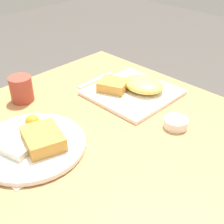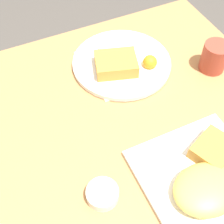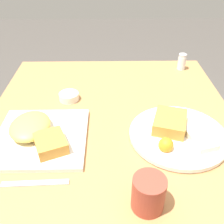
{
  "view_description": "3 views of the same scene",
  "coord_description": "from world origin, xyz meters",
  "px_view_note": "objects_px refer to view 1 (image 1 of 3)",
  "views": [
    {
      "loc": [
        -0.54,
        0.53,
        1.32
      ],
      "look_at": [
        0.02,
        -0.03,
        0.82
      ],
      "focal_mm": 50.0,
      "sensor_mm": 36.0,
      "label": 1
    },
    {
      "loc": [
        -0.23,
        -0.43,
        1.45
      ],
      "look_at": [
        -0.02,
        0.01,
        0.82
      ],
      "focal_mm": 50.0,
      "sensor_mm": 36.0,
      "label": 2
    },
    {
      "loc": [
        0.73,
        -0.01,
        1.31
      ],
      "look_at": [
        0.04,
        0.0,
        0.82
      ],
      "focal_mm": 42.0,
      "sensor_mm": 36.0,
      "label": 3
    }
  ],
  "objects_px": {
    "sauce_ramekin": "(176,123)",
    "butter_knife": "(95,80)",
    "plate_square_near": "(134,88)",
    "plate_oval_far": "(32,142)",
    "coffee_mug": "(21,89)"
  },
  "relations": [
    {
      "from": "plate_oval_far",
      "to": "butter_knife",
      "type": "relative_size",
      "value": 1.74
    },
    {
      "from": "plate_square_near",
      "to": "sauce_ramekin",
      "type": "distance_m",
      "value": 0.24
    },
    {
      "from": "butter_knife",
      "to": "sauce_ramekin",
      "type": "bearing_deg",
      "value": 82.13
    },
    {
      "from": "plate_square_near",
      "to": "plate_oval_far",
      "type": "height_order",
      "value": "plate_square_near"
    },
    {
      "from": "plate_square_near",
      "to": "coffee_mug",
      "type": "xyz_separation_m",
      "value": [
        0.25,
        0.31,
        0.02
      ]
    },
    {
      "from": "plate_square_near",
      "to": "butter_knife",
      "type": "relative_size",
      "value": 1.6
    },
    {
      "from": "sauce_ramekin",
      "to": "coffee_mug",
      "type": "xyz_separation_m",
      "value": [
        0.47,
        0.24,
        0.03
      ]
    },
    {
      "from": "plate_square_near",
      "to": "butter_knife",
      "type": "height_order",
      "value": "plate_square_near"
    },
    {
      "from": "coffee_mug",
      "to": "plate_oval_far",
      "type": "bearing_deg",
      "value": 153.35
    },
    {
      "from": "plate_square_near",
      "to": "coffee_mug",
      "type": "bearing_deg",
      "value": 51.37
    },
    {
      "from": "plate_square_near",
      "to": "plate_oval_far",
      "type": "distance_m",
      "value": 0.43
    },
    {
      "from": "plate_square_near",
      "to": "sauce_ramekin",
      "type": "height_order",
      "value": "plate_square_near"
    },
    {
      "from": "sauce_ramekin",
      "to": "butter_knife",
      "type": "relative_size",
      "value": 0.42
    },
    {
      "from": "plate_oval_far",
      "to": "plate_square_near",
      "type": "bearing_deg",
      "value": -89.69
    },
    {
      "from": "plate_square_near",
      "to": "sauce_ramekin",
      "type": "bearing_deg",
      "value": 163.54
    }
  ]
}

